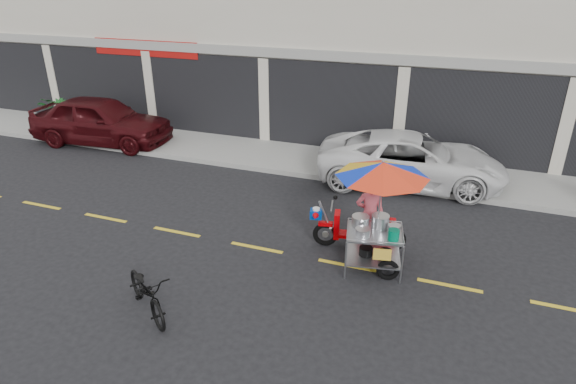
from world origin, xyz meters
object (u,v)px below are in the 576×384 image
(food_vendor_rig, at_px, (376,196))
(white_pickup, at_px, (411,160))
(near_bicycle, at_px, (147,292))
(maroon_sedan, at_px, (101,120))

(food_vendor_rig, bearing_deg, white_pickup, 75.39)
(near_bicycle, bearing_deg, maroon_sedan, 78.85)
(maroon_sedan, distance_m, white_pickup, 10.40)
(maroon_sedan, distance_m, food_vendor_rig, 11.02)
(white_pickup, distance_m, near_bicycle, 8.14)
(maroon_sedan, xyz_separation_m, near_bicycle, (6.86, -7.20, -0.39))
(white_pickup, xyz_separation_m, near_bicycle, (-3.53, -7.33, -0.28))
(maroon_sedan, bearing_deg, white_pickup, -94.55)
(near_bicycle, xyz_separation_m, food_vendor_rig, (3.31, 3.01, 1.03))
(near_bicycle, distance_m, food_vendor_rig, 4.59)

